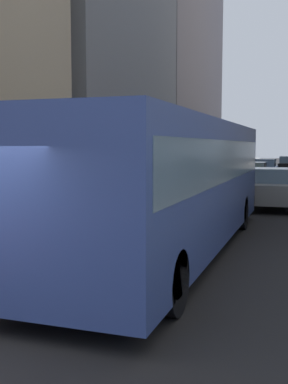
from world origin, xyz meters
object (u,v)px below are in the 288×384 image
(car_grey_wagon, at_px, (271,188))
(box_truck, at_px, (143,165))
(car_yellow_taxi, at_px, (250,177))
(car_blue_hatchback, at_px, (262,170))
(transit_bus, at_px, (174,177))
(car_silver_sedan, at_px, (233,168))

(car_grey_wagon, bearing_deg, box_truck, 174.66)
(car_yellow_taxi, xyz_separation_m, car_grey_wagon, (1.60, -6.95, 0.00))
(car_yellow_taxi, relative_size, box_truck, 0.54)
(box_truck, bearing_deg, car_blue_hatchback, 73.13)
(transit_bus, xyz_separation_m, car_blue_hatchback, (0.00, 22.43, -0.95))
(car_yellow_taxi, distance_m, box_truck, 7.62)
(transit_bus, distance_m, box_truck, 10.06)
(transit_bus, bearing_deg, car_yellow_taxi, 90.00)
(car_blue_hatchback, bearing_deg, transit_bus, -90.00)
(car_silver_sedan, relative_size, car_blue_hatchback, 0.95)
(car_yellow_taxi, relative_size, car_silver_sedan, 0.97)
(transit_bus, height_order, car_grey_wagon, transit_bus)
(box_truck, bearing_deg, car_grey_wagon, -5.34)
(car_silver_sedan, distance_m, car_grey_wagon, 17.28)
(car_grey_wagon, xyz_separation_m, box_truck, (-5.60, 0.52, 0.85))
(transit_bus, xyz_separation_m, car_yellow_taxi, (0.00, 15.66, -0.96))
(car_silver_sedan, height_order, car_grey_wagon, same)
(transit_bus, height_order, car_blue_hatchback, transit_bus)
(car_silver_sedan, bearing_deg, car_blue_hatchback, -52.15)
(transit_bus, bearing_deg, car_grey_wagon, 79.59)
(transit_bus, xyz_separation_m, box_truck, (-4.00, 9.23, -0.11))
(transit_bus, bearing_deg, car_blue_hatchback, 90.00)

